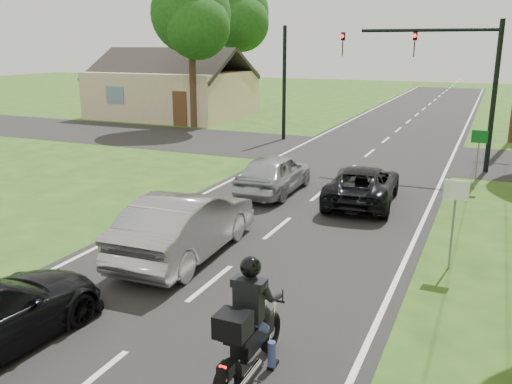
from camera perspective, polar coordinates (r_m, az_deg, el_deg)
ground at (r=12.05m, az=-4.84°, el=-9.57°), size 140.00×140.00×0.00m
road at (r=20.89m, az=8.36°, el=1.15°), size 8.00×100.00×0.01m
cross_road at (r=26.59m, az=11.88°, el=4.03°), size 60.00×7.00×0.01m
motorcycle_rider at (r=8.54m, az=-0.82°, el=-14.60°), size 0.67×2.36×2.04m
dark_suv at (r=18.02m, az=11.17°, el=0.79°), size 2.41×4.61×1.24m
silver_sedan at (r=13.35m, az=-7.40°, el=-3.40°), size 1.91×4.91×1.59m
silver_suv at (r=18.89m, az=1.94°, el=2.01°), size 1.73×4.16×1.41m
traffic_signal at (r=23.66m, az=19.46°, el=12.23°), size 6.38×0.44×6.00m
signal_pole_far at (r=29.57m, az=2.99°, el=11.30°), size 0.20×0.20×6.00m
sign_white at (r=13.03m, az=20.22°, el=-1.07°), size 0.55×0.07×2.12m
sign_green at (r=20.84m, az=22.40°, el=4.59°), size 0.55×0.07×2.12m
tree_left_near at (r=33.97m, az=-6.64°, el=17.71°), size 5.12×4.96×9.22m
tree_left_far at (r=43.72m, az=-2.09°, el=18.02°), size 5.76×5.58×10.14m
house at (r=39.90m, az=-8.72°, el=10.41°), size 10.20×8.00×4.84m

